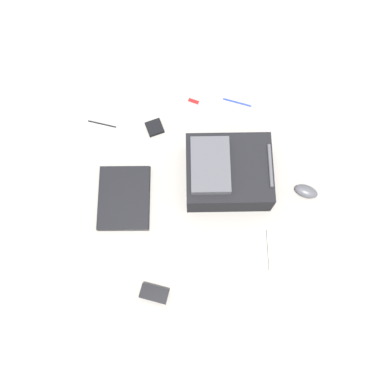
{
  "coord_description": "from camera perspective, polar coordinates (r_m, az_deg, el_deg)",
  "views": [
    {
      "loc": [
        0.59,
        -0.0,
        1.96
      ],
      "look_at": [
        -0.01,
        -0.05,
        0.02
      ],
      "focal_mm": 40.75,
      "sensor_mm": 36.0,
      "label": 1
    }
  ],
  "objects": [
    {
      "name": "ground_plane",
      "position": [
        2.05,
        1.25,
        -0.57
      ],
      "size": [
        3.71,
        3.71,
        0.0
      ],
      "primitive_type": "plane",
      "color": "gray"
    },
    {
      "name": "backpack",
      "position": [
        2.0,
        4.66,
        2.62
      ],
      "size": [
        0.37,
        0.42,
        0.2
      ],
      "color": "black",
      "rests_on": "ground_plane"
    },
    {
      "name": "laptop",
      "position": [
        2.05,
        -8.84,
        -0.76
      ],
      "size": [
        0.33,
        0.26,
        0.03
      ],
      "color": "black",
      "rests_on": "ground_plane"
    },
    {
      "name": "book_comic",
      "position": [
        2.03,
        13.33,
        -7.52
      ],
      "size": [
        0.21,
        0.26,
        0.02
      ],
      "color": "silver",
      "rests_on": "ground_plane"
    },
    {
      "name": "computer_mouse",
      "position": [
        2.1,
        14.76,
        0.09
      ],
      "size": [
        0.09,
        0.12,
        0.04
      ],
      "primitive_type": "ellipsoid",
      "rotation": [
        0.0,
        0.0,
        2.85
      ],
      "color": "#4C4C51",
      "rests_on": "ground_plane"
    },
    {
      "name": "power_brick",
      "position": [
        1.96,
        -4.92,
        -13.12
      ],
      "size": [
        0.09,
        0.13,
        0.04
      ],
      "primitive_type": "cube",
      "rotation": [
        0.0,
        0.0,
        -0.18
      ],
      "color": "black",
      "rests_on": "ground_plane"
    },
    {
      "name": "pen_black",
      "position": [
        2.25,
        5.97,
        11.63
      ],
      "size": [
        0.04,
        0.15,
        0.01
      ],
      "primitive_type": "cylinder",
      "rotation": [
        1.57,
        0.0,
        -0.22
      ],
      "color": "#1933B2",
      "rests_on": "ground_plane"
    },
    {
      "name": "pen_blue",
      "position": [
        2.23,
        -11.65,
        8.74
      ],
      "size": [
        0.03,
        0.14,
        0.01
      ],
      "primitive_type": "cylinder",
      "rotation": [
        1.57,
        0.0,
        -0.17
      ],
      "color": "black",
      "rests_on": "ground_plane"
    },
    {
      "name": "earbud_pouch",
      "position": [
        2.17,
        -4.87,
        8.39
      ],
      "size": [
        0.1,
        0.1,
        0.02
      ],
      "primitive_type": "cube",
      "rotation": [
        0.0,
        0.0,
        0.44
      ],
      "color": "black",
      "rests_on": "ground_plane"
    },
    {
      "name": "usb_stick",
      "position": [
        2.24,
        0.26,
        11.82
      ],
      "size": [
        0.03,
        0.06,
        0.01
      ],
      "primitive_type": "cube",
      "rotation": [
        0.0,
        0.0,
        -0.29
      ],
      "color": "#B21919",
      "rests_on": "ground_plane"
    }
  ]
}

